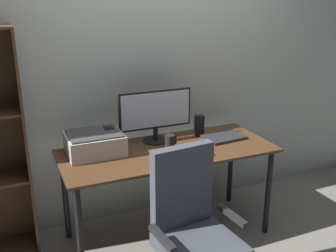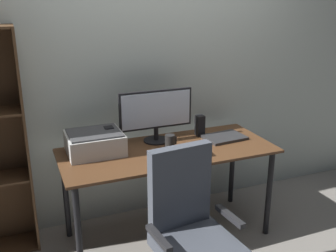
{
  "view_description": "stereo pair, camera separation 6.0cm",
  "coord_description": "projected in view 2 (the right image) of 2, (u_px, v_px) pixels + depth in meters",
  "views": [
    {
      "loc": [
        -1.09,
        -2.54,
        1.86
      ],
      "look_at": [
        -0.01,
        -0.03,
        0.94
      ],
      "focal_mm": 42.4,
      "sensor_mm": 36.0,
      "label": 1
    },
    {
      "loc": [
        -1.03,
        -2.56,
        1.86
      ],
      "look_at": [
        -0.01,
        -0.03,
        0.94
      ],
      "focal_mm": 42.4,
      "sensor_mm": 36.0,
      "label": 2
    }
  ],
  "objects": [
    {
      "name": "keyboard",
      "position": [
        175.0,
        158.0,
        2.8
      ],
      "size": [
        0.29,
        0.11,
        0.02
      ],
      "primitive_type": "cube",
      "rotation": [
        0.0,
        0.0,
        -0.0
      ],
      "color": "black",
      "rests_on": "desk"
    },
    {
      "name": "printer",
      "position": [
        95.0,
        143.0,
        2.89
      ],
      "size": [
        0.4,
        0.34,
        0.16
      ],
      "color": "silver",
      "rests_on": "desk"
    },
    {
      "name": "office_chair",
      "position": [
        191.0,
        239.0,
        2.37
      ],
      "size": [
        0.54,
        0.54,
        1.01
      ],
      "rotation": [
        0.0,
        0.0,
        0.1
      ],
      "color": "#232326",
      "rests_on": "ground"
    },
    {
      "name": "desk",
      "position": [
        168.0,
        160.0,
        3.0
      ],
      "size": [
        1.61,
        0.68,
        0.74
      ],
      "color": "#56351E",
      "rests_on": "ground"
    },
    {
      "name": "monitor",
      "position": [
        156.0,
        112.0,
        3.07
      ],
      "size": [
        0.59,
        0.2,
        0.41
      ],
      "color": "black",
      "rests_on": "desk"
    },
    {
      "name": "speaker_left",
      "position": [
        109.0,
        138.0,
        2.98
      ],
      "size": [
        0.06,
        0.07,
        0.17
      ],
      "primitive_type": "cube",
      "color": "black",
      "rests_on": "desk"
    },
    {
      "name": "coffee_mug",
      "position": [
        170.0,
        142.0,
        2.98
      ],
      "size": [
        0.09,
        0.07,
        0.11
      ],
      "color": "black",
      "rests_on": "desk"
    },
    {
      "name": "back_wall",
      "position": [
        145.0,
        64.0,
        3.25
      ],
      "size": [
        6.4,
        0.1,
        2.6
      ],
      "primitive_type": "cube",
      "color": "beige",
      "rests_on": "ground"
    },
    {
      "name": "speaker_right",
      "position": [
        200.0,
        126.0,
        3.25
      ],
      "size": [
        0.06,
        0.07,
        0.17
      ],
      "primitive_type": "cube",
      "color": "black",
      "rests_on": "desk"
    },
    {
      "name": "ground_plane",
      "position": [
        168.0,
        234.0,
        3.21
      ],
      "size": [
        12.0,
        12.0,
        0.0
      ],
      "primitive_type": "plane",
      "color": "gray"
    },
    {
      "name": "mouse",
      "position": [
        206.0,
        153.0,
        2.88
      ],
      "size": [
        0.06,
        0.1,
        0.03
      ],
      "primitive_type": "cube",
      "rotation": [
        0.0,
        0.0,
        -0.07
      ],
      "color": "black",
      "rests_on": "desk"
    },
    {
      "name": "laptop",
      "position": [
        224.0,
        137.0,
        3.2
      ],
      "size": [
        0.34,
        0.26,
        0.02
      ],
      "primitive_type": "cube",
      "rotation": [
        0.0,
        0.0,
        0.08
      ],
      "color": "#2D2D30",
      "rests_on": "desk"
    }
  ]
}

